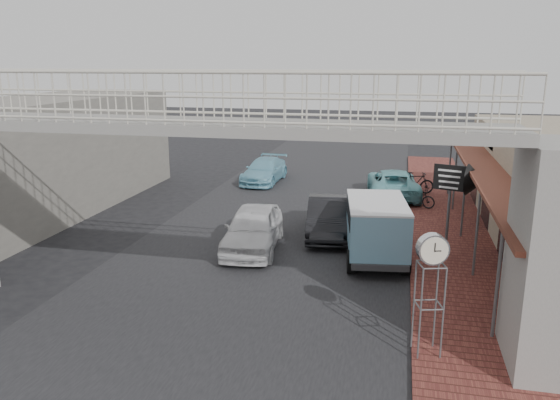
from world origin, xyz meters
The scene contains 14 objects.
ground centered at (0.00, 0.00, 0.00)m, with size 120.00×120.00×0.00m, color black.
road_strip centered at (0.00, 0.00, 0.01)m, with size 10.00×60.00×0.01m, color black.
sidewalk centered at (6.50, 3.00, 0.05)m, with size 3.00×40.00×0.10m, color brown.
footbridge centered at (0.00, -4.00, 3.18)m, with size 16.40×2.40×6.34m.
building_far_left centered at (-11.00, 6.00, 2.50)m, with size 5.00×14.00×5.00m, color gray.
white_hatchback centered at (-0.50, 2.12, 0.78)m, with size 1.83×4.55×1.55m, color white.
dark_sedan centered at (1.89, 4.32, 0.72)m, with size 1.53×4.39×1.45m, color black.
angkot_curb centered at (4.20, 11.10, 0.70)m, with size 2.32×5.03×1.40m, color #74C3CA.
angkot_far centered at (-2.88, 13.09, 0.65)m, with size 1.82×4.48×1.30m, color #7ABDD4.
angkot_van centered at (3.81, 2.08, 1.32)m, with size 2.45×4.46×2.09m.
motorcycle_near centered at (5.30, 9.06, 0.56)m, with size 0.61×1.74×0.91m, color black.
motorcycle_far centered at (5.30, 11.62, 0.66)m, with size 0.52×1.86×1.12m, color black.
street_clock centered at (5.30, -4.11, 2.46)m, with size 0.73×0.67×2.85m.
arrow_sign centered at (6.97, 3.43, 2.58)m, with size 1.85×1.24×3.07m.
Camera 1 is at (4.52, -15.80, 6.56)m, focal length 35.00 mm.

